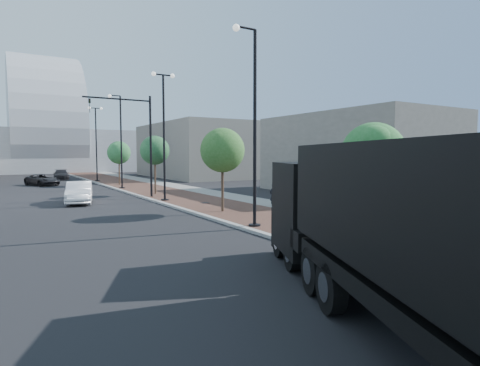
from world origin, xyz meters
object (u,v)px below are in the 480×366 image
pedestrian (273,195)px  dark_car_mid (43,180)px  dump_truck (371,237)px  white_sedan (79,192)px

pedestrian → dark_car_mid: bearing=-76.4°
dump_truck → pedestrian: dump_truck is taller
dump_truck → dark_car_mid: 42.64m
dump_truck → dark_car_mid: size_ratio=2.97×
dump_truck → white_sedan: (-2.71, 23.57, -0.79)m
dump_truck → white_sedan: size_ratio=2.92×
dump_truck → pedestrian: (7.68, 14.54, -0.76)m
white_sedan → pedestrian: size_ratio=2.90×
dump_truck → pedestrian: 16.46m
dark_car_mid → white_sedan: bearing=-110.9°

